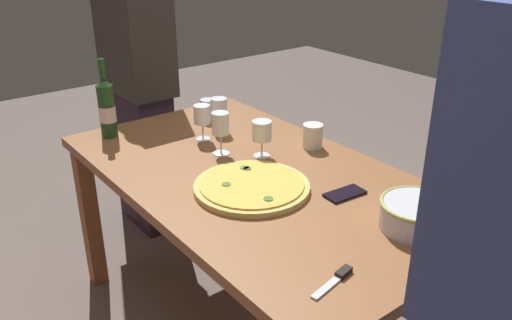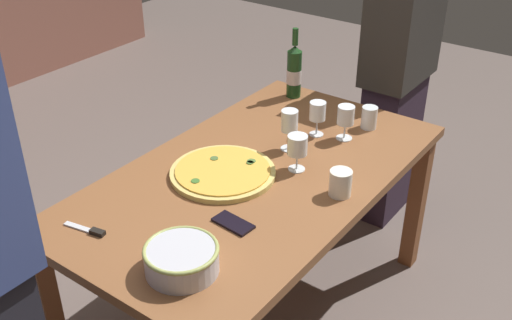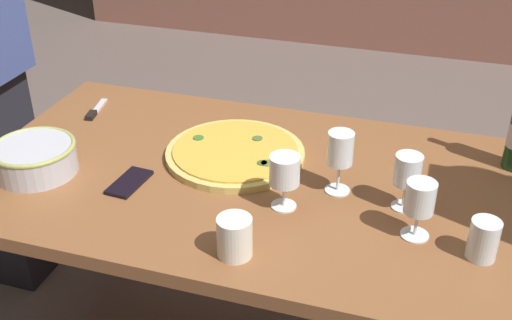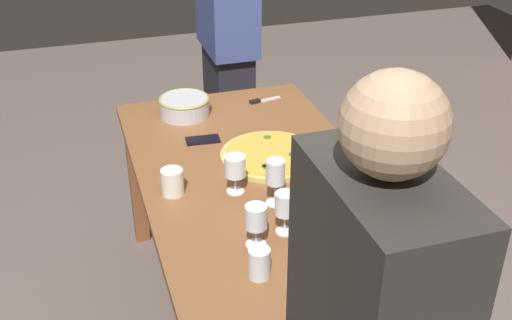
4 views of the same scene
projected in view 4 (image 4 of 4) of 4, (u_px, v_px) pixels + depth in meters
ground_plane at (256, 317)px, 2.86m from camera, size 8.00×8.00×0.00m
dining_table at (256, 192)px, 2.54m from camera, size 1.60×0.90×0.75m
pizza at (270, 155)px, 2.59m from camera, size 0.41×0.41×0.03m
serving_bowl at (184, 106)px, 2.93m from camera, size 0.23×0.23×0.09m
wine_bottle at (410, 231)px, 1.93m from camera, size 0.07×0.07×0.34m
wine_glass_near_pizza at (276, 174)px, 2.25m from camera, size 0.07×0.07×0.18m
wine_glass_by_bottle at (285, 206)px, 2.10m from camera, size 0.07×0.07×0.15m
wine_glass_far_left at (256, 218)px, 2.04m from camera, size 0.07×0.07×0.15m
wine_glass_far_right at (235, 168)px, 2.32m from camera, size 0.08×0.08×0.15m
cup_amber at (259, 263)px, 1.93m from camera, size 0.07×0.07×0.10m
cup_ceramic at (172, 182)px, 2.34m from camera, size 0.08×0.08×0.10m
cell_phone at (203, 140)px, 2.72m from camera, size 0.08×0.15×0.01m
pizza_knife at (261, 100)px, 3.08m from camera, size 0.05×0.16×0.02m
person_host at (227, 44)px, 3.41m from camera, size 0.44×0.24×1.74m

